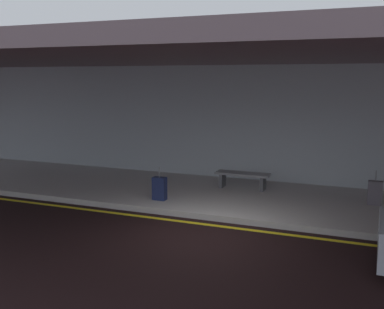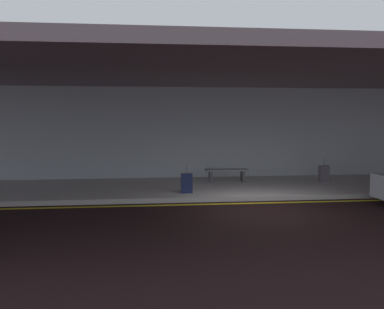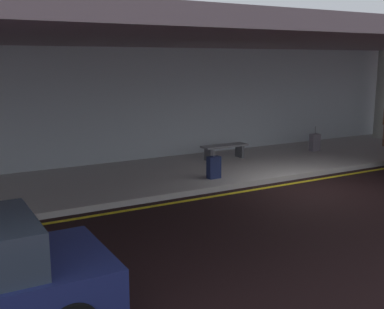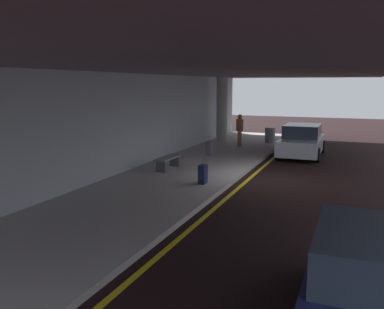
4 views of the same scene
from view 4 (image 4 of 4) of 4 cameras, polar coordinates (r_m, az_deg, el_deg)
ground_plane at (r=15.24m, az=10.46°, el=-3.42°), size 60.00×60.00×0.00m
sidewalk at (r=16.09m, az=-0.42°, el=-2.29°), size 26.00×4.20×0.15m
lane_stripe_yellow at (r=15.39m, az=7.92°, el=-3.22°), size 26.00×0.14×0.01m
support_column_left_mid at (r=23.74m, az=4.11°, el=6.16°), size 0.62×0.62×3.65m
ceiling_overhang at (r=15.58m, az=1.31°, el=11.65°), size 28.00×13.20×0.30m
terminal_back_wall at (r=16.79m, az=-7.57°, el=4.42°), size 26.00×0.30×3.80m
car_silver at (r=20.49m, az=14.76°, el=1.77°), size 4.10×1.92×1.50m
car_navy at (r=6.27m, az=23.90°, el=-16.64°), size 4.10×1.92×1.50m
traveler_with_luggage at (r=22.04m, az=6.54°, el=3.61°), size 0.38×0.38×1.68m
suitcase_upright_primary at (r=19.28m, az=2.38°, el=0.85°), size 0.36×0.22×0.90m
suitcase_upright_secondary at (r=13.75m, az=1.50°, el=-2.71°), size 0.36×0.22×0.90m
bench_metal at (r=16.08m, az=-3.30°, el=-0.77°), size 1.60×0.50×0.48m
trash_bin_steel at (r=23.73m, az=10.60°, el=2.63°), size 0.56×0.56×0.85m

